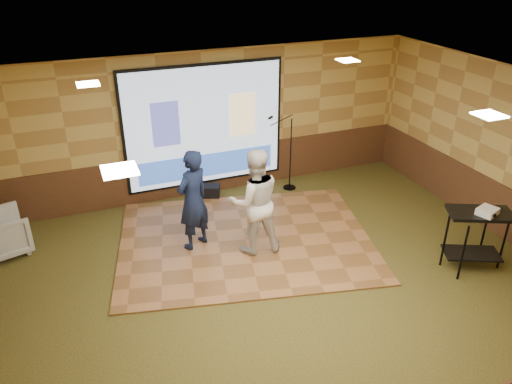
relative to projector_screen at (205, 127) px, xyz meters
name	(u,v)px	position (x,y,z in m)	size (l,w,h in m)	color
ground	(271,283)	(0.00, -3.44, -1.47)	(9.00, 9.00, 0.00)	#2B3317
room_shell	(273,162)	(0.00, -3.44, 0.62)	(9.04, 7.04, 3.02)	tan
wainscot_back	(207,171)	(0.00, 0.04, -1.00)	(9.00, 0.04, 0.95)	#4D2C19
wainscot_right	(495,207)	(4.48, -3.44, -1.00)	(0.04, 7.00, 0.95)	#4D2C19
projector_screen	(205,127)	(0.00, 0.00, 0.00)	(3.32, 0.06, 2.52)	black
downlight_nw	(88,84)	(-2.20, -1.64, 1.50)	(0.32, 0.32, 0.02)	#F9E8BA
downlight_ne	(348,60)	(2.20, -1.64, 1.50)	(0.32, 0.32, 0.02)	#F9E8BA
downlight_sw	(120,170)	(-2.20, -4.94, 1.50)	(0.32, 0.32, 0.02)	#F9E8BA
downlight_se	(489,115)	(2.20, -4.94, 1.50)	(0.32, 0.32, 0.02)	#F9E8BA
dance_floor	(246,240)	(0.07, -2.12, -1.46)	(4.46, 3.40, 0.03)	#986237
player_left	(193,200)	(-0.82, -1.97, -0.54)	(0.66, 0.43, 1.80)	#131D3D
player_right	(254,202)	(0.10, -2.47, -0.51)	(0.91, 0.71, 1.88)	silver
av_table	(477,228)	(3.25, -4.23, -0.73)	(0.99, 0.52, 1.04)	black
projector	(487,211)	(3.28, -4.32, -0.39)	(0.31, 0.26, 0.10)	white
mic_stand	(288,168)	(1.66, -0.46, -0.98)	(0.67, 0.27, 1.71)	black
banquet_chair	(2,234)	(-3.94, -0.93, -1.10)	(0.81, 0.83, 0.76)	gray
duffel_bag	(209,191)	(-0.04, -0.23, -1.34)	(0.43, 0.29, 0.27)	black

